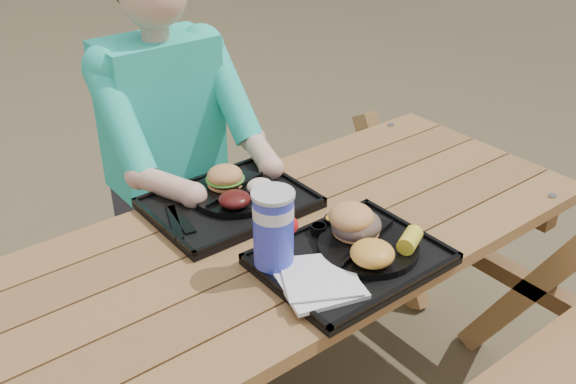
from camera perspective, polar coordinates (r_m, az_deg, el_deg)
picnic_table at (r=1.99m, az=0.00°, el=-12.72°), size 1.80×1.49×0.75m
tray_near at (r=1.65m, az=5.60°, el=-6.06°), size 0.45×0.35×0.02m
tray_far at (r=1.88m, az=-5.21°, el=-1.09°), size 0.45×0.35×0.02m
plate_near at (r=1.66m, az=7.14°, el=-4.88°), size 0.26×0.26×0.02m
plate_far at (r=1.89m, az=-4.65°, el=-0.16°), size 0.26×0.26×0.02m
napkin_stack at (r=1.54m, az=2.80°, el=-7.96°), size 0.23×0.23×0.02m
soda_cup at (r=1.55m, az=-1.30°, el=-3.56°), size 0.10×0.10×0.20m
condiment_bbq at (r=1.72m, az=2.74°, el=-3.34°), size 0.04×0.04×0.03m
condiment_mustard at (r=1.75m, az=4.04°, el=-2.70°), size 0.05×0.05×0.03m
sandwich at (r=1.66m, az=6.15°, el=-1.78°), size 0.13×0.13×0.13m
mac_cheese at (r=1.58m, az=7.51°, el=-5.43°), size 0.11×0.11×0.05m
corn_cob at (r=1.65m, az=10.78°, el=-4.21°), size 0.10×0.10×0.05m
cutlery_far at (r=1.81m, az=-9.53°, el=-2.27°), size 0.06×0.18×0.01m
burger at (r=1.89m, az=-5.65°, el=1.86°), size 0.11×0.11×0.10m
baked_beans at (r=1.80m, az=-4.77°, el=-0.65°), size 0.09×0.09×0.04m
potato_salad at (r=1.86m, az=-2.48°, el=0.47°), size 0.08×0.08×0.04m
diner at (r=2.32m, az=-10.45°, el=1.54°), size 0.48×0.84×1.28m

